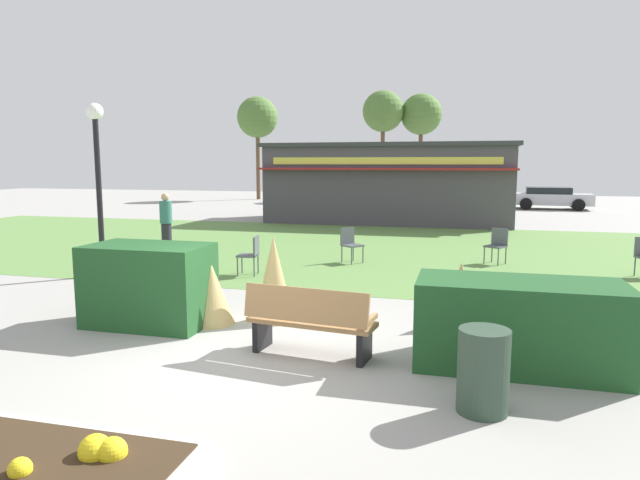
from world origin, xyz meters
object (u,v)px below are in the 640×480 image
parked_car_east_slot (550,197)px  tree_right_bg (421,115)px  trash_bin (483,371)px  cafe_chair_west (252,252)px  parked_car_west_slot (361,195)px  tree_left_bg (383,112)px  park_bench (310,321)px  food_kiosk (389,183)px  lamppost_mid (98,168)px  cafe_chair_north (350,242)px  parked_car_center_slot (450,196)px  cafe_chair_center (497,243)px  tree_center_bg (257,118)px  person_strolling (166,223)px

parked_car_east_slot → tree_right_bg: (-7.63, 6.65, 5.12)m
trash_bin → cafe_chair_west: (-4.86, 5.96, 0.09)m
parked_car_west_slot → tree_left_bg: bearing=86.2°
cafe_chair_west → parked_car_east_slot: parked_car_east_slot is taller
park_bench → food_kiosk: (-1.26, 17.28, 1.20)m
trash_bin → tree_right_bg: size_ratio=0.12×
lamppost_mid → cafe_chair_west: 3.83m
food_kiosk → cafe_chair_west: food_kiosk is taller
food_kiosk → cafe_chair_west: size_ratio=11.64×
cafe_chair_north → parked_car_center_slot: bearing=84.0°
cafe_chair_center → tree_center_bg: 27.11m
food_kiosk → tree_center_bg: (-10.81, 12.59, 3.90)m
tree_left_bg → person_strolling: bearing=-95.8°
cafe_chair_west → tree_right_bg: size_ratio=0.12×
person_strolling → tree_center_bg: (-5.91, 22.74, 4.71)m
cafe_chair_north → parked_car_east_slot: (7.33, 19.00, 0.12)m
cafe_chair_north → trash_bin: bearing=-69.5°
parked_car_west_slot → tree_right_bg: (2.89, 6.65, 5.12)m
parked_car_east_slot → tree_right_bg: tree_right_bg is taller
cafe_chair_west → parked_car_east_slot: bearing=66.6°
trash_bin → tree_left_bg: 33.84m
food_kiosk → tree_left_bg: 15.27m
park_bench → cafe_chair_west: (-2.71, 4.83, 0.05)m
parked_car_center_slot → tree_right_bg: bearing=108.9°
food_kiosk → tree_center_bg: 17.04m
parked_car_west_slot → parked_car_east_slot: 10.51m
tree_left_bg → cafe_chair_center: bearing=-75.0°
park_bench → cafe_chair_west: park_bench is taller
tree_right_bg → parked_car_east_slot: bearing=-41.1°
cafe_chair_north → tree_center_bg: 25.98m
cafe_chair_west → tree_left_bg: bearing=92.1°
parked_car_center_slot → tree_center_bg: size_ratio=0.61×
trash_bin → tree_center_bg: (-14.22, 31.00, 5.14)m
cafe_chair_north → parked_car_east_slot: parked_car_east_slot is taller
parked_car_west_slot → cafe_chair_north: bearing=-80.5°
tree_left_bg → tree_center_bg: tree_left_bg is taller
parked_car_west_slot → tree_left_bg: 7.85m
lamppost_mid → tree_right_bg: tree_right_bg is taller
person_strolling → parked_car_west_slot: person_strolling is taller
park_bench → tree_left_bg: size_ratio=0.24×
tree_center_bg → person_strolling: bearing=-75.4°
park_bench → tree_right_bg: (-1.17, 32.62, 5.28)m
lamppost_mid → cafe_chair_north: size_ratio=4.28×
trash_bin → person_strolling: bearing=135.2°
cafe_chair_west → cafe_chair_center: size_ratio=1.00×
lamppost_mid → tree_right_bg: size_ratio=0.53×
park_bench → parked_car_west_slot: size_ratio=0.42×
lamppost_mid → parked_car_center_slot: size_ratio=0.89×
lamppost_mid → parked_car_east_slot: size_ratio=0.88×
lamppost_mid → parked_car_west_slot: lamppost_mid is taller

